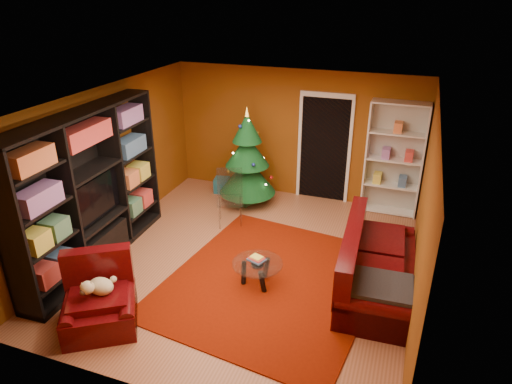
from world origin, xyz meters
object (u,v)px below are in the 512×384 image
(armchair, at_px, (99,301))
(coffee_table, at_px, (257,273))
(sofa, at_px, (379,261))
(gift_box_teal, at_px, (222,185))
(gift_box_green, at_px, (245,198))
(rug, at_px, (272,281))
(media_unit, at_px, (90,190))
(christmas_tree, at_px, (247,158))
(white_bookshelf, at_px, (394,160))
(gift_box_red, at_px, (229,193))
(acrylic_chair, at_px, (230,201))
(dog, at_px, (101,286))

(armchair, bearing_deg, coffee_table, 10.20)
(armchair, relative_size, sofa, 0.44)
(gift_box_teal, distance_m, gift_box_green, 0.78)
(rug, bearing_deg, sofa, 13.19)
(media_unit, bearing_deg, rug, 4.52)
(christmas_tree, distance_m, coffee_table, 2.88)
(gift_box_green, relative_size, sofa, 0.12)
(christmas_tree, relative_size, coffee_table, 2.68)
(christmas_tree, height_order, white_bookshelf, white_bookshelf)
(gift_box_teal, bearing_deg, gift_box_red, -43.53)
(white_bookshelf, height_order, acrylic_chair, white_bookshelf)
(christmas_tree, distance_m, armchair, 4.12)
(white_bookshelf, bearing_deg, dog, -124.29)
(acrylic_chair, bearing_deg, gift_box_teal, 97.38)
(gift_box_teal, bearing_deg, sofa, -34.30)
(gift_box_red, distance_m, armchair, 4.12)
(white_bookshelf, bearing_deg, gift_box_teal, -175.19)
(armchair, bearing_deg, gift_box_green, 50.56)
(gift_box_teal, bearing_deg, media_unit, -104.87)
(christmas_tree, bearing_deg, gift_box_green, -114.75)
(media_unit, distance_m, dog, 1.75)
(white_bookshelf, distance_m, sofa, 2.69)
(dog, relative_size, coffee_table, 0.54)
(gift_box_teal, relative_size, acrylic_chair, 0.33)
(rug, distance_m, media_unit, 3.07)
(rug, distance_m, acrylic_chair, 2.01)
(white_bookshelf, relative_size, dog, 5.55)
(gift_box_teal, height_order, sofa, sofa)
(sofa, relative_size, coffee_table, 2.98)
(media_unit, xyz_separation_m, coffee_table, (2.63, 0.18, -1.01))
(gift_box_red, bearing_deg, armchair, -90.98)
(sofa, bearing_deg, gift_box_red, 53.91)
(media_unit, height_order, sofa, media_unit)
(rug, xyz_separation_m, armchair, (-1.79, -1.65, 0.37))
(rug, xyz_separation_m, gift_box_red, (-1.72, 2.46, 0.11))
(christmas_tree, bearing_deg, media_unit, -119.14)
(gift_box_red, height_order, acrylic_chair, acrylic_chair)
(gift_box_red, relative_size, dog, 0.58)
(media_unit, bearing_deg, coffee_table, 1.88)
(armchair, relative_size, acrylic_chair, 1.06)
(christmas_tree, distance_m, white_bookshelf, 2.77)
(sofa, bearing_deg, armchair, 118.62)
(gift_box_teal, relative_size, dog, 0.76)
(gift_box_teal, xyz_separation_m, white_bookshelf, (3.42, 0.24, 0.93))
(gift_box_teal, height_order, white_bookshelf, white_bookshelf)
(gift_box_teal, height_order, acrylic_chair, acrylic_chair)
(rug, bearing_deg, gift_box_red, 125.00)
(media_unit, relative_size, dog, 7.89)
(christmas_tree, distance_m, acrylic_chair, 1.05)
(gift_box_red, bearing_deg, white_bookshelf, 9.11)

